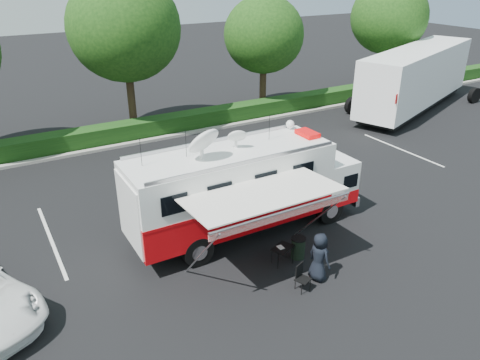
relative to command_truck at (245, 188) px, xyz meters
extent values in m
plane|color=black|center=(0.08, 0.00, -1.81)|extent=(120.00, 120.00, 0.00)
cube|color=#9E998E|center=(4.08, 11.00, -1.74)|extent=(60.00, 0.35, 0.15)
cube|color=black|center=(4.08, 11.90, -1.31)|extent=(60.00, 1.20, 1.00)
cylinder|color=black|center=(0.08, 13.00, 0.59)|extent=(0.44, 0.44, 4.80)
ellipsoid|color=#14380F|center=(0.08, 13.00, 4.14)|extent=(6.14, 6.14, 5.84)
cylinder|color=black|center=(9.08, 13.00, 0.19)|extent=(0.44, 0.44, 4.00)
ellipsoid|color=#14380F|center=(9.08, 13.00, 3.15)|extent=(5.12, 5.12, 4.86)
cylinder|color=black|center=(20.08, 13.00, 0.39)|extent=(0.44, 0.44, 4.40)
ellipsoid|color=#14380F|center=(20.08, 13.00, 3.64)|extent=(5.63, 5.63, 5.35)
cube|color=silver|center=(-6.42, 3.00, -1.81)|extent=(0.12, 5.50, 0.01)
cube|color=silver|center=(-0.42, 3.00, -1.81)|extent=(0.12, 5.50, 0.01)
cube|color=silver|center=(5.58, 3.00, -1.81)|extent=(0.12, 5.50, 0.01)
cube|color=silver|center=(11.58, 3.00, -1.81)|extent=(0.12, 5.50, 0.01)
cube|color=black|center=(0.08, 0.00, -1.28)|extent=(8.29, 1.35, 0.29)
cylinder|color=black|center=(3.16, -1.06, -1.28)|extent=(1.06, 0.31, 1.06)
cylinder|color=black|center=(3.16, 1.06, -1.28)|extent=(1.06, 0.31, 1.06)
cylinder|color=black|center=(-2.43, -1.06, -1.28)|extent=(1.06, 0.31, 1.06)
cylinder|color=black|center=(-2.43, 1.06, -1.28)|extent=(1.06, 0.31, 1.06)
cube|color=silver|center=(4.46, 0.00, -1.24)|extent=(0.19, 2.41, 0.39)
cube|color=white|center=(3.74, 0.00, -0.32)|extent=(1.35, 2.41, 1.64)
cube|color=#C2070C|center=(3.74, 0.00, -0.90)|extent=(1.37, 2.43, 0.53)
cube|color=black|center=(4.36, 0.00, -0.03)|extent=(0.12, 2.11, 0.67)
cube|color=#C2070C|center=(-0.60, 0.00, -0.56)|extent=(7.32, 2.41, 1.16)
cube|color=#C2070C|center=(-0.60, 0.00, 0.02)|extent=(7.34, 2.43, 0.10)
cube|color=white|center=(-0.60, 0.00, 0.74)|extent=(7.32, 2.41, 1.35)
cube|color=white|center=(-0.60, 0.00, 1.45)|extent=(7.32, 2.41, 0.08)
cube|color=#CC0505|center=(2.68, 0.00, 1.59)|extent=(0.53, 0.92, 0.15)
sphere|color=white|center=(2.58, 0.96, 1.68)|extent=(0.33, 0.33, 0.33)
ellipsoid|color=white|center=(-1.66, -0.14, 2.14)|extent=(1.16, 1.16, 0.35)
ellipsoid|color=white|center=(-0.21, 0.19, 1.94)|extent=(0.67, 0.67, 0.19)
cylinder|color=black|center=(-3.58, 0.39, 1.94)|extent=(0.02, 0.02, 0.96)
cylinder|color=black|center=(-2.04, 0.39, 1.94)|extent=(0.02, 0.02, 0.96)
cylinder|color=black|center=(1.23, 0.39, 1.94)|extent=(0.02, 0.02, 0.96)
cube|color=silver|center=(-0.79, -2.36, 0.98)|extent=(4.82, 2.31, 0.20)
cube|color=red|center=(-0.79, -3.50, 0.81)|extent=(4.82, 0.04, 0.27)
cylinder|color=#B2B2B7|center=(-0.79, -3.52, 0.92)|extent=(4.82, 0.07, 0.07)
cylinder|color=#B2B2B7|center=(-2.95, -2.44, -0.44)|extent=(0.05, 2.50, 2.78)
cylinder|color=#B2B2B7|center=(1.37, -2.44, -0.44)|extent=(0.05, 2.50, 2.78)
imported|color=black|center=(0.53, -3.66, -1.81)|extent=(0.64, 0.87, 1.64)
cube|color=black|center=(0.03, -2.40, -1.22)|extent=(0.87, 0.76, 0.03)
cylinder|color=black|center=(-0.27, -2.58, -1.52)|extent=(0.02, 0.02, 0.60)
cylinder|color=black|center=(-0.27, -2.21, -1.52)|extent=(0.02, 0.02, 0.60)
cylinder|color=black|center=(0.33, -2.58, -1.52)|extent=(0.02, 0.02, 0.60)
cylinder|color=black|center=(0.33, -2.21, -1.52)|extent=(0.02, 0.02, 0.60)
cube|color=silver|center=(-0.02, -2.35, -1.20)|extent=(0.19, 0.26, 0.01)
cube|color=black|center=(-0.24, -3.88, -1.41)|extent=(0.53, 0.53, 0.04)
cube|color=black|center=(-0.24, -3.68, -1.19)|extent=(0.39, 0.19, 0.45)
cylinder|color=black|center=(-0.40, -4.05, -1.61)|extent=(0.02, 0.02, 0.40)
cylinder|color=black|center=(-0.40, -3.72, -1.61)|extent=(0.02, 0.02, 0.40)
cylinder|color=black|center=(-0.08, -4.05, -1.61)|extent=(0.02, 0.02, 0.40)
cylinder|color=black|center=(-0.08, -3.72, -1.61)|extent=(0.02, 0.02, 0.40)
cylinder|color=black|center=(0.69, -2.37, -1.45)|extent=(0.47, 0.47, 0.72)
cylinder|color=black|center=(0.69, -2.37, -1.07)|extent=(0.51, 0.51, 0.04)
cube|color=white|center=(18.17, 8.15, 0.49)|extent=(13.26, 7.24, 3.51)
cube|color=#B20C0C|center=(18.17, 6.76, 0.49)|extent=(11.69, 4.48, 0.55)
cube|color=black|center=(18.17, 8.15, -1.43)|extent=(12.12, 6.54, 0.33)
cylinder|color=black|center=(13.79, 6.94, -1.27)|extent=(1.10, 0.33, 1.10)
cylinder|color=black|center=(13.79, 9.35, -1.27)|extent=(1.10, 0.33, 1.10)
cylinder|color=black|center=(15.11, 6.94, -1.27)|extent=(1.10, 0.33, 1.10)
cylinder|color=black|center=(15.11, 9.35, -1.27)|extent=(1.10, 0.33, 1.10)
cylinder|color=black|center=(23.11, 6.94, -1.27)|extent=(1.10, 0.33, 1.10)
cylinder|color=black|center=(23.11, 9.35, -1.27)|extent=(1.10, 0.33, 1.10)
camera|label=1|loc=(-7.72, -12.96, 7.37)|focal=35.00mm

